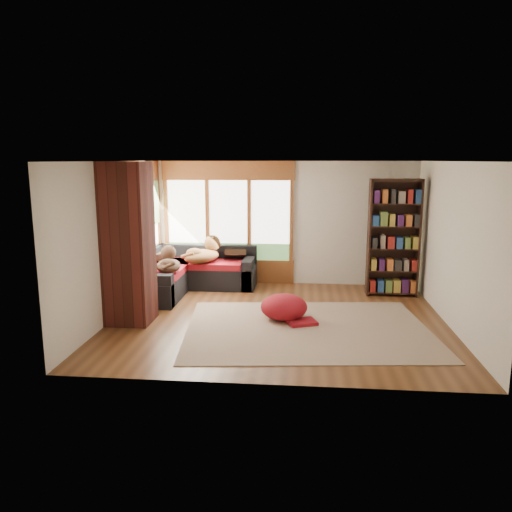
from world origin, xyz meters
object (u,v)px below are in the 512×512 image
(area_rug, at_px, (307,329))
(dog_tan, at_px, (204,252))
(pouf, at_px, (284,306))
(brick_chimney, at_px, (128,244))
(bookshelf, at_px, (393,238))
(sectional_sofa, at_px, (186,276))
(dog_brindle, at_px, (168,262))

(area_rug, distance_m, dog_tan, 3.22)
(pouf, bearing_deg, brick_chimney, -172.21)
(bookshelf, distance_m, pouf, 2.83)
(brick_chimney, xyz_separation_m, dog_tan, (0.79, 2.19, -0.52))
(dog_tan, bearing_deg, sectional_sofa, 151.73)
(sectional_sofa, distance_m, dog_brindle, 0.87)
(brick_chimney, distance_m, dog_brindle, 1.45)
(area_rug, distance_m, pouf, 0.64)
(dog_tan, bearing_deg, pouf, -98.31)
(dog_tan, distance_m, dog_brindle, 1.02)
(bookshelf, xyz_separation_m, dog_tan, (-3.75, 0.12, -0.36))
(brick_chimney, height_order, pouf, brick_chimney)
(area_rug, relative_size, pouf, 4.85)
(pouf, distance_m, dog_brindle, 2.47)
(brick_chimney, relative_size, pouf, 3.33)
(brick_chimney, relative_size, bookshelf, 1.14)
(bookshelf, bearing_deg, sectional_sofa, -179.60)
(brick_chimney, height_order, area_rug, brick_chimney)
(bookshelf, xyz_separation_m, pouf, (-2.04, -1.73, -0.91))
(bookshelf, height_order, dog_tan, bookshelf)
(brick_chimney, height_order, dog_brindle, brick_chimney)
(bookshelf, xyz_separation_m, dog_brindle, (-4.25, -0.77, -0.40))
(dog_brindle, bearing_deg, bookshelf, -93.07)
(brick_chimney, distance_m, dog_tan, 2.39)
(area_rug, height_order, dog_brindle, dog_brindle)
(area_rug, relative_size, bookshelf, 1.67)
(area_rug, height_order, pouf, pouf)
(pouf, height_order, dog_brindle, dog_brindle)
(bookshelf, bearing_deg, pouf, -139.64)
(brick_chimney, height_order, bookshelf, brick_chimney)
(area_rug, distance_m, dog_brindle, 3.06)
(bookshelf, distance_m, dog_tan, 3.77)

